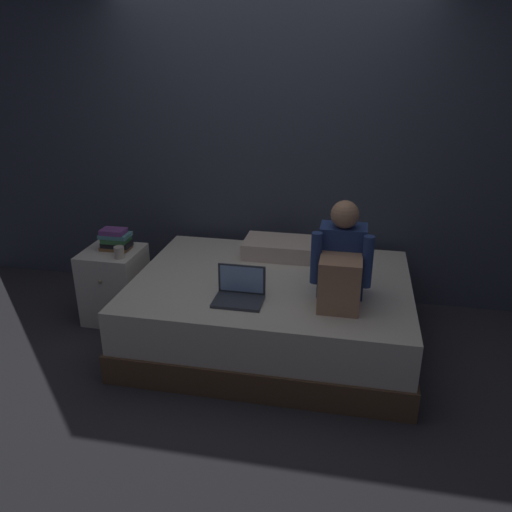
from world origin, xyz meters
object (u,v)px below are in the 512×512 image
bed (271,311)px  mug (119,252)px  laptop (240,292)px  pillow (280,248)px  nightstand (115,284)px  person_sitting (341,264)px  book_stack (116,240)px

bed → mug: 1.23m
laptop → pillow: laptop is taller
pillow → bed: bearing=-88.1°
nightstand → mug: size_ratio=6.49×
pillow → mug: 1.24m
person_sitting → book_stack: size_ratio=2.78×
pillow → book_stack: 1.29m
mug → nightstand: bearing=137.3°
pillow → book_stack: book_stack is taller
nightstand → pillow: size_ratio=1.04×
nightstand → laptop: bearing=-23.0°
nightstand → laptop: 1.28m
nightstand → book_stack: 0.38m
person_sitting → pillow: person_sitting is taller
person_sitting → mug: bearing=172.2°
bed → mug: mug is taller
person_sitting → laptop: bearing=-167.7°
laptop → person_sitting: bearing=12.3°
book_stack → mug: (0.10, -0.16, -0.04)m
bed → book_stack: 1.35m
bed → book_stack: bearing=172.9°
nightstand → mug: mug is taller
nightstand → pillow: pillow is taller
laptop → mug: (-1.02, 0.37, 0.06)m
bed → laptop: (-0.15, -0.37, 0.32)m
nightstand → book_stack: book_stack is taller
laptop → mug: laptop is taller
bed → pillow: 0.56m
bed → nightstand: size_ratio=3.42×
bed → laptop: bearing=-112.5°
nightstand → pillow: bearing=14.4°
book_stack → mug: book_stack is taller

